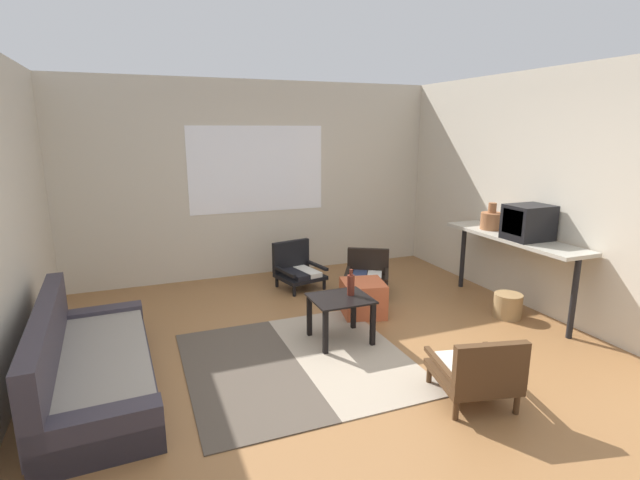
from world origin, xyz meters
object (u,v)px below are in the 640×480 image
object	(u,v)px
armchair_striped_foreground	(477,372)
armchair_corner	(367,274)
wicker_basket	(508,306)
glass_bottle	(351,284)
couch	(88,366)
armchair_by_window	(297,268)
ottoman_orange	(363,298)
clay_vase	(491,220)
coffee_table	(340,307)
console_shelf	(513,243)
crt_television	(528,222)

from	to	relation	value
armchair_striped_foreground	armchair_corner	world-z (taller)	armchair_striped_foreground
armchair_corner	wicker_basket	world-z (taller)	armchair_corner
glass_bottle	armchair_corner	bearing A→B (deg)	55.86
couch	armchair_striped_foreground	xyz separation A→B (m)	(2.76, -1.29, 0.05)
armchair_corner	glass_bottle	world-z (taller)	glass_bottle
armchair_by_window	ottoman_orange	xyz separation A→B (m)	(0.38, -1.20, -0.07)
couch	armchair_by_window	bearing A→B (deg)	37.41
armchair_striped_foreground	clay_vase	distance (m)	2.58
couch	armchair_striped_foreground	world-z (taller)	couch
armchair_corner	armchair_striped_foreground	bearing A→B (deg)	-98.44
coffee_table	wicker_basket	size ratio (longest dim) A/B	1.87
couch	armchair_corner	xyz separation A→B (m)	(3.14, 1.27, 0.03)
armchair_by_window	ottoman_orange	bearing A→B (deg)	-72.61
armchair_corner	ottoman_orange	distance (m)	0.75
coffee_table	console_shelf	xyz separation A→B (m)	(2.17, 0.07, 0.43)
armchair_striped_foreground	crt_television	size ratio (longest dim) A/B	1.55
couch	ottoman_orange	xyz separation A→B (m)	(2.76, 0.63, -0.02)
console_shelf	crt_television	distance (m)	0.33
glass_bottle	console_shelf	bearing A→B (deg)	0.89
console_shelf	crt_television	bearing A→B (deg)	-90.96
armchair_striped_foreground	wicker_basket	world-z (taller)	armchair_striped_foreground
ottoman_orange	console_shelf	distance (m)	1.82
clay_vase	armchair_corner	bearing A→B (deg)	150.56
armchair_striped_foreground	console_shelf	size ratio (longest dim) A/B	0.39
ottoman_orange	console_shelf	size ratio (longest dim) A/B	0.25
armchair_by_window	armchair_striped_foreground	size ratio (longest dim) A/B	0.91
ottoman_orange	wicker_basket	xyz separation A→B (m)	(1.47, -0.66, -0.06)
armchair_corner	glass_bottle	distance (m)	1.41
coffee_table	armchair_corner	world-z (taller)	armchair_corner
couch	coffee_table	world-z (taller)	couch
crt_television	armchair_striped_foreground	bearing A→B (deg)	-142.60
console_shelf	wicker_basket	world-z (taller)	console_shelf
couch	armchair_striped_foreground	size ratio (longest dim) A/B	3.00
coffee_table	ottoman_orange	xyz separation A→B (m)	(0.52, 0.53, -0.16)
crt_television	armchair_corner	bearing A→B (deg)	134.60
coffee_table	armchair_by_window	bearing A→B (deg)	85.36
armchair_corner	console_shelf	xyz separation A→B (m)	(1.28, -1.11, 0.54)
coffee_table	crt_television	distance (m)	2.29
wicker_basket	couch	bearing A→B (deg)	179.54
armchair_by_window	wicker_basket	bearing A→B (deg)	-45.20
armchair_corner	glass_bottle	bearing A→B (deg)	-124.14
armchair_striped_foreground	glass_bottle	distance (m)	1.51
crt_television	glass_bottle	size ratio (longest dim) A/B	1.74
armchair_by_window	crt_television	xyz separation A→B (m)	(2.03, -1.85, 0.81)
armchair_striped_foreground	couch	bearing A→B (deg)	154.93
coffee_table	armchair_striped_foreground	size ratio (longest dim) A/B	0.81
clay_vase	glass_bottle	world-z (taller)	clay_vase
coffee_table	crt_television	xyz separation A→B (m)	(2.17, -0.12, 0.71)
armchair_by_window	ottoman_orange	distance (m)	1.26
coffee_table	armchair_corner	size ratio (longest dim) A/B	0.74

